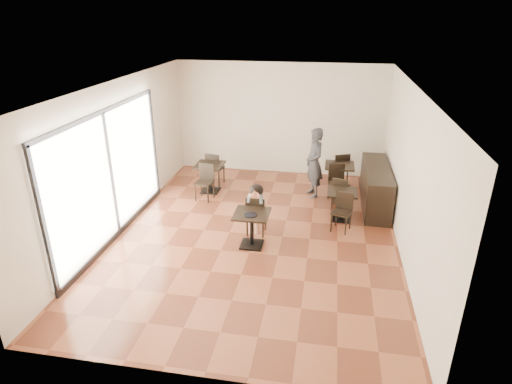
% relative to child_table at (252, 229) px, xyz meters
% --- Properties ---
extents(floor, '(6.00, 8.00, 0.01)m').
position_rel_child_table_xyz_m(floor, '(-0.00, 0.48, -0.37)').
color(floor, brown).
rests_on(floor, ground).
extents(ceiling, '(6.00, 8.00, 0.01)m').
position_rel_child_table_xyz_m(ceiling, '(-0.00, 0.48, 2.83)').
color(ceiling, white).
rests_on(ceiling, floor).
extents(wall_back, '(6.00, 0.01, 3.20)m').
position_rel_child_table_xyz_m(wall_back, '(-0.00, 4.48, 1.23)').
color(wall_back, white).
rests_on(wall_back, floor).
extents(wall_front, '(6.00, 0.01, 3.20)m').
position_rel_child_table_xyz_m(wall_front, '(-0.00, -3.52, 1.23)').
color(wall_front, white).
rests_on(wall_front, floor).
extents(wall_left, '(0.01, 8.00, 3.20)m').
position_rel_child_table_xyz_m(wall_left, '(-3.00, 0.48, 1.23)').
color(wall_left, white).
rests_on(wall_left, floor).
extents(wall_right, '(0.01, 8.00, 3.20)m').
position_rel_child_table_xyz_m(wall_right, '(3.00, 0.48, 1.23)').
color(wall_right, white).
rests_on(wall_right, floor).
extents(storefront_window, '(0.04, 4.50, 2.60)m').
position_rel_child_table_xyz_m(storefront_window, '(-2.97, -0.02, 1.03)').
color(storefront_window, white).
rests_on(storefront_window, floor).
extents(child_table, '(0.71, 0.71, 0.75)m').
position_rel_child_table_xyz_m(child_table, '(0.00, 0.00, 0.00)').
color(child_table, black).
rests_on(child_table, floor).
extents(child_chair, '(0.41, 0.41, 0.90)m').
position_rel_child_table_xyz_m(child_chair, '(0.00, 0.55, 0.08)').
color(child_chair, black).
rests_on(child_chair, floor).
extents(child, '(0.41, 0.57, 1.13)m').
position_rel_child_table_xyz_m(child, '(0.00, 0.55, 0.19)').
color(child, slate).
rests_on(child, child_chair).
extents(plate, '(0.25, 0.25, 0.02)m').
position_rel_child_table_xyz_m(plate, '(0.00, -0.10, 0.38)').
color(plate, black).
rests_on(plate, child_table).
extents(pizza_slice, '(0.26, 0.20, 0.06)m').
position_rel_child_table_xyz_m(pizza_slice, '(0.00, 0.36, 0.61)').
color(pizza_slice, tan).
rests_on(pizza_slice, child).
extents(adult_patron, '(0.66, 0.78, 1.81)m').
position_rel_child_table_xyz_m(adult_patron, '(1.11, 2.83, 0.53)').
color(adult_patron, '#323337').
rests_on(adult_patron, floor).
extents(cafe_table_mid, '(0.85, 0.85, 0.71)m').
position_rel_child_table_xyz_m(cafe_table_mid, '(1.82, 1.55, -0.02)').
color(cafe_table_mid, black).
rests_on(cafe_table_mid, floor).
extents(cafe_table_left, '(0.83, 0.83, 0.77)m').
position_rel_child_table_xyz_m(cafe_table_left, '(-1.62, 2.65, 0.01)').
color(cafe_table_left, black).
rests_on(cafe_table_left, floor).
extents(cafe_table_back, '(0.99, 0.99, 0.79)m').
position_rel_child_table_xyz_m(cafe_table_back, '(1.76, 3.13, 0.02)').
color(cafe_table_back, black).
rests_on(cafe_table_back, floor).
extents(chair_mid_a, '(0.48, 0.48, 0.85)m').
position_rel_child_table_xyz_m(chair_mid_a, '(1.82, 2.10, 0.05)').
color(chair_mid_a, black).
rests_on(chair_mid_a, floor).
extents(chair_mid_b, '(0.48, 0.48, 0.85)m').
position_rel_child_table_xyz_m(chair_mid_b, '(1.82, 1.00, 0.05)').
color(chair_mid_b, black).
rests_on(chair_mid_b, floor).
extents(chair_left_a, '(0.47, 0.47, 0.92)m').
position_rel_child_table_xyz_m(chair_left_a, '(-1.62, 3.20, 0.09)').
color(chair_left_a, black).
rests_on(chair_left_a, floor).
extents(chair_left_b, '(0.47, 0.47, 0.92)m').
position_rel_child_table_xyz_m(chair_left_b, '(-1.62, 2.10, 0.09)').
color(chair_left_b, black).
rests_on(chair_left_b, floor).
extents(chair_back_a, '(0.56, 0.56, 0.95)m').
position_rel_child_table_xyz_m(chair_back_a, '(1.76, 3.68, 0.10)').
color(chair_back_a, black).
rests_on(chair_back_a, floor).
extents(chair_back_b, '(0.56, 0.56, 0.95)m').
position_rel_child_table_xyz_m(chair_back_b, '(1.76, 2.58, 0.10)').
color(chair_back_b, black).
rests_on(chair_back_b, floor).
extents(service_counter, '(0.60, 2.40, 1.00)m').
position_rel_child_table_xyz_m(service_counter, '(2.65, 2.48, 0.13)').
color(service_counter, black).
rests_on(service_counter, floor).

